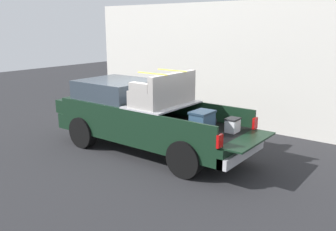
# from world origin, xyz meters

# --- Properties ---
(ground_plane) EXTENTS (40.00, 40.00, 0.00)m
(ground_plane) POSITION_xyz_m (0.00, 0.00, 0.00)
(ground_plane) COLOR #262628
(pickup_truck) EXTENTS (6.05, 2.06, 2.23)m
(pickup_truck) POSITION_xyz_m (0.37, 0.00, 0.97)
(pickup_truck) COLOR black
(pickup_truck) RESTS_ON ground_plane
(building_facade) EXTENTS (11.66, 0.36, 4.14)m
(building_facade) POSITION_xyz_m (-0.35, -3.84, 2.07)
(building_facade) COLOR silver
(building_facade) RESTS_ON ground_plane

